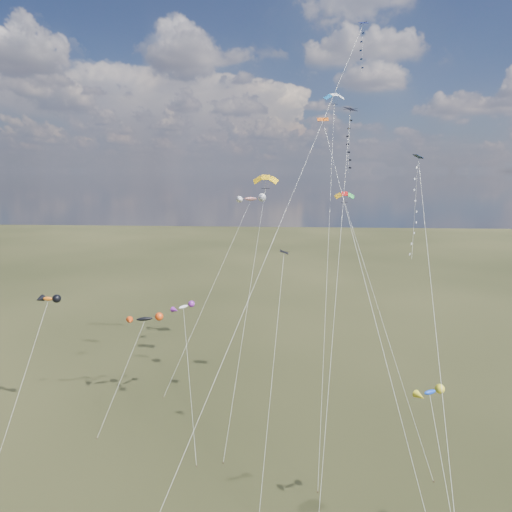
{
  "coord_description": "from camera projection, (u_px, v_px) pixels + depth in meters",
  "views": [
    {
      "loc": [
        3.09,
        -26.19,
        27.23
      ],
      "look_at": [
        0.0,
        18.0,
        19.0
      ],
      "focal_mm": 32.0,
      "sensor_mm": 36.0,
      "label": 1
    }
  ],
  "objects": [
    {
      "name": "diamond_black_high",
      "position": [
        348.0,
        158.0,
        42.31
      ],
      "size": [
        4.32,
        18.31,
        33.18
      ],
      "color": "black",
      "rests_on": "ground"
    },
    {
      "name": "diamond_navy_tall",
      "position": [
        347.0,
        80.0,
        44.17
      ],
      "size": [
        18.21,
        27.97,
        42.05
      ],
      "color": "#0A1245",
      "rests_on": "ground"
    },
    {
      "name": "diamond_black_mid",
      "position": [
        279.0,
        307.0,
        43.59
      ],
      "size": [
        2.19,
        14.25,
        19.4
      ],
      "color": "black",
      "rests_on": "ground"
    },
    {
      "name": "diamond_navy_right",
      "position": [
        417.0,
        225.0,
        31.67
      ],
      "size": [
        0.7,
        17.03,
        28.39
      ],
      "color": "#0E204D",
      "rests_on": "ground"
    },
    {
      "name": "diamond_orange_center",
      "position": [
        359.0,
        259.0,
        31.11
      ],
      "size": [
        7.83,
        18.7,
        31.36
      ],
      "color": "#D8550F",
      "rests_on": "ground"
    },
    {
      "name": "parafoil_yellow",
      "position": [
        265.0,
        178.0,
        52.9
      ],
      "size": [
        4.69,
        15.96,
        27.28
      ],
      "color": "gold",
      "rests_on": "ground"
    },
    {
      "name": "parafoil_blue_white",
      "position": [
        335.0,
        97.0,
        53.25
      ],
      "size": [
        3.71,
        22.08,
        36.67
      ],
      "color": "#1A7FCF",
      "rests_on": "ground"
    },
    {
      "name": "parafoil_tricolor",
      "position": [
        345.0,
        195.0,
        48.01
      ],
      "size": [
        8.38,
        12.37,
        25.44
      ],
      "color": "gold",
      "rests_on": "ground"
    },
    {
      "name": "novelty_black_orange",
      "position": [
        145.0,
        319.0,
        51.86
      ],
      "size": [
        5.24,
        8.26,
        11.25
      ],
      "color": "black",
      "rests_on": "ground"
    },
    {
      "name": "novelty_orange_black",
      "position": [
        48.0,
        299.0,
        47.38
      ],
      "size": [
        2.85,
        9.89,
        14.7
      ],
      "color": "orange",
      "rests_on": "ground"
    },
    {
      "name": "novelty_white_purple",
      "position": [
        183.0,
        308.0,
        50.63
      ],
      "size": [
        4.38,
        11.54,
        12.83
      ],
      "color": "silver",
      "rests_on": "ground"
    },
    {
      "name": "novelty_redwhite_stripe",
      "position": [
        250.0,
        199.0,
        63.02
      ],
      "size": [
        11.6,
        13.47,
        24.19
      ],
      "color": "red",
      "rests_on": "ground"
    },
    {
      "name": "novelty_blue_yellow",
      "position": [
        430.0,
        394.0,
        30.94
      ],
      "size": [
        2.34,
        8.21,
        12.83
      ],
      "color": "#0E38C3",
      "rests_on": "ground"
    }
  ]
}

